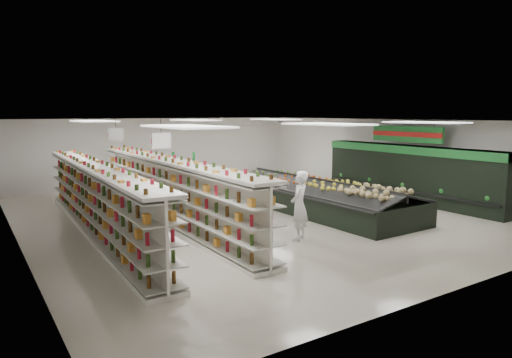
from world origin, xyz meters
TOP-DOWN VIEW (x-y plane):
  - floor at (0.00, 0.00)m, footprint 16.00×16.00m
  - ceiling at (0.00, 0.00)m, footprint 14.00×16.00m
  - wall_back at (0.00, 8.00)m, footprint 14.00×0.02m
  - wall_front at (0.00, -8.00)m, footprint 14.00×0.02m
  - wall_left at (-7.00, 0.00)m, footprint 0.02×16.00m
  - wall_right at (7.00, 0.00)m, footprint 0.02×16.00m
  - produce_wall_case at (6.53, -1.50)m, footprint 0.93×8.00m
  - aisle_sign_near at (-3.80, -2.00)m, footprint 0.52×0.06m
  - aisle_sign_far at (-3.80, 2.00)m, footprint 0.52×0.06m
  - hortifruti_banner at (6.25, -1.50)m, footprint 0.12×3.20m
  - gondola_left at (-4.91, 0.23)m, footprint 1.20×11.39m
  - gondola_center at (-2.67, 0.45)m, footprint 0.97×11.64m
  - produce_island at (2.46, -0.82)m, footprint 2.95×7.83m
  - soda_endcap at (0.26, 5.79)m, footprint 1.48×1.28m
  - shopper_main at (-0.48, -3.47)m, footprint 0.83×0.77m
  - shopper_background at (-4.20, 2.62)m, footprint 0.56×0.89m

SIDE VIEW (x-z plane):
  - floor at x=0.00m, z-range 0.00..0.00m
  - produce_island at x=2.46m, z-range -0.05..1.11m
  - soda_endcap at x=0.26m, z-range -0.02..1.57m
  - shopper_background at x=-4.20m, z-range 0.00..1.80m
  - gondola_left at x=-4.91m, z-range -0.08..1.89m
  - gondola_center at x=-2.67m, z-range -0.08..1.93m
  - shopper_main at x=-0.48m, z-range 0.00..1.90m
  - produce_wall_case at x=6.53m, z-range 0.14..2.34m
  - wall_back at x=0.00m, z-range 0.00..3.20m
  - wall_front at x=0.00m, z-range 0.00..3.20m
  - wall_left at x=-7.00m, z-range 0.00..3.20m
  - wall_right at x=7.00m, z-range 0.00..3.20m
  - hortifruti_banner at x=6.25m, z-range 2.18..3.13m
  - aisle_sign_near at x=-3.80m, z-range 2.38..3.13m
  - aisle_sign_far at x=-3.80m, z-range 2.38..3.13m
  - ceiling at x=0.00m, z-range 3.19..3.21m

